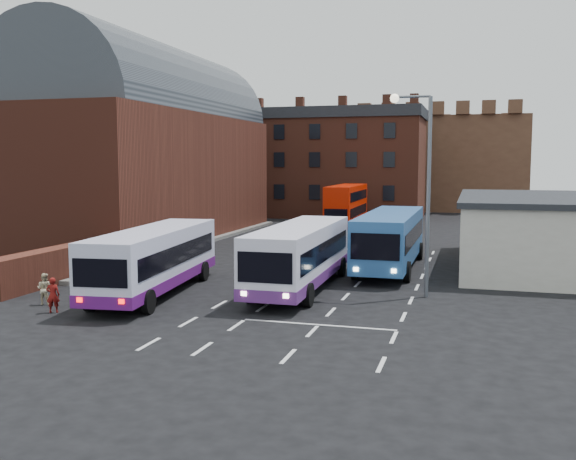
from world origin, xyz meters
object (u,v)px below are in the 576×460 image
(street_lamp, at_px, (422,175))
(pedestrian_red, at_px, (53,295))
(bus_blue, at_px, (390,236))
(bus_white_outbound, at_px, (155,256))
(bus_red_double, at_px, (347,206))
(pedestrian_beige, at_px, (44,289))
(bus_white_inbound, at_px, (300,252))

(street_lamp, distance_m, pedestrian_red, 16.88)
(bus_blue, bearing_deg, bus_white_outbound, 45.71)
(bus_white_outbound, xyz_separation_m, bus_red_double, (3.01, 31.98, 0.35))
(bus_blue, distance_m, pedestrian_red, 19.16)
(bus_red_double, bearing_deg, bus_blue, 106.78)
(bus_blue, distance_m, pedestrian_beige, 19.14)
(bus_blue, xyz_separation_m, pedestrian_beige, (-13.39, -13.61, -1.25))
(bus_white_inbound, bearing_deg, bus_white_outbound, 23.95)
(bus_red_double, height_order, street_lamp, street_lamp)
(pedestrian_beige, bearing_deg, bus_blue, -140.02)
(street_lamp, bearing_deg, pedestrian_red, -152.51)
(bus_white_inbound, relative_size, bus_blue, 0.96)
(street_lamp, bearing_deg, bus_white_inbound, 178.12)
(bus_red_double, distance_m, street_lamp, 30.83)
(bus_white_outbound, xyz_separation_m, pedestrian_beige, (-3.54, -3.49, -1.12))
(street_lamp, xyz_separation_m, pedestrian_beige, (-15.67, -6.23, -4.93))
(bus_blue, height_order, pedestrian_red, bus_blue)
(bus_red_double, distance_m, pedestrian_beige, 36.10)
(bus_white_outbound, distance_m, bus_blue, 14.13)
(bus_white_inbound, relative_size, pedestrian_beige, 8.31)
(bus_white_outbound, relative_size, bus_white_inbound, 0.99)
(pedestrian_red, bearing_deg, bus_blue, -152.31)
(bus_red_double, height_order, pedestrian_red, bus_red_double)
(bus_white_inbound, xyz_separation_m, pedestrian_red, (-8.56, -7.65, -1.12))
(bus_white_outbound, height_order, pedestrian_red, bus_white_outbound)
(bus_blue, bearing_deg, street_lamp, 107.10)
(bus_blue, bearing_deg, bus_red_double, -72.66)
(bus_blue, relative_size, pedestrian_beige, 8.68)
(bus_white_outbound, bearing_deg, pedestrian_red, -121.39)
(bus_white_outbound, xyz_separation_m, bus_blue, (9.86, 10.12, 0.13))
(street_lamp, bearing_deg, bus_blue, 107.14)
(bus_white_inbound, distance_m, bus_red_double, 29.24)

